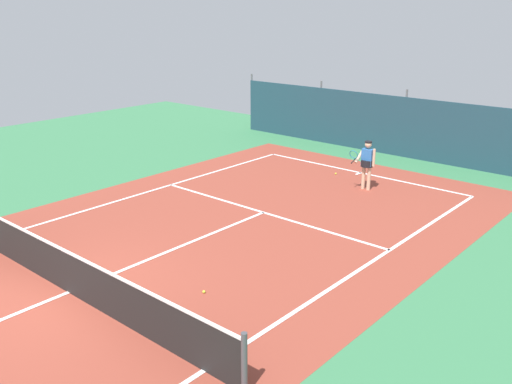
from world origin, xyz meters
TOP-DOWN VIEW (x-y plane):
  - ground_plane at (0.00, 0.00)m, footprint 36.00×36.00m
  - court_surface at (0.00, 0.00)m, footprint 11.02×26.60m
  - tennis_net at (0.00, 0.00)m, footprint 10.12×0.10m
  - back_fence at (-0.00, 15.56)m, footprint 16.30×0.98m
  - tennis_player at (1.13, 10.30)m, footprint 0.69×0.77m
  - tennis_ball_near_player at (2.19, 1.85)m, footprint 0.07×0.07m
  - tennis_ball_midcourt at (-0.58, 11.14)m, footprint 0.07×0.07m

SIDE VIEW (x-z plane):
  - ground_plane at x=0.00m, z-range 0.00..0.00m
  - court_surface at x=0.00m, z-range 0.00..0.01m
  - tennis_ball_near_player at x=2.19m, z-range 0.00..0.07m
  - tennis_ball_midcourt at x=-0.58m, z-range 0.00..0.07m
  - tennis_net at x=0.00m, z-range -0.04..1.06m
  - back_fence at x=0.00m, z-range -0.68..2.02m
  - tennis_player at x=1.13m, z-range 0.14..1.78m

